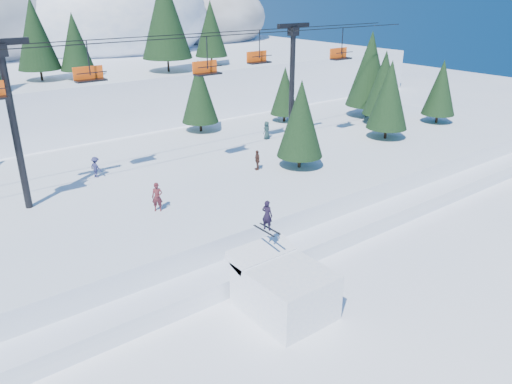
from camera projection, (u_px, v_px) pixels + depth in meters
ground at (332, 326)px, 24.46m from camera, size 160.00×160.00×0.00m
mid_shelf at (159, 193)px, 37.18m from camera, size 70.00×22.00×2.50m
berm at (237, 253)px, 30.12m from camera, size 70.00×6.00×1.10m
jump_kicker at (283, 287)px, 25.23m from camera, size 3.64×4.97×5.60m
chairlift at (169, 81)px, 35.00m from camera, size 46.00×3.21×10.28m
conifer_stand at (155, 116)px, 36.06m from camera, size 64.59×17.20×8.91m
distant_skiers at (144, 173)px, 35.08m from camera, size 26.35×9.14×1.85m
banner_near at (326, 247)px, 30.79m from camera, size 2.85×0.29×0.90m
banner_far at (389, 218)px, 34.69m from camera, size 2.86×0.21×0.90m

